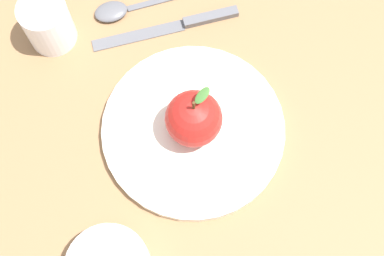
% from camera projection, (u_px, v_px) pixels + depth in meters
% --- Properties ---
extents(ground_plane, '(2.40, 2.40, 0.00)m').
position_uv_depth(ground_plane, '(187.00, 126.00, 0.70)').
color(ground_plane, olive).
extents(dinner_plate, '(0.24, 0.24, 0.01)m').
position_uv_depth(dinner_plate, '(192.00, 131.00, 0.69)').
color(dinner_plate, silver).
rests_on(dinner_plate, ground_plane).
extents(apple, '(0.07, 0.07, 0.09)m').
position_uv_depth(apple, '(196.00, 116.00, 0.65)').
color(apple, '#B21E19').
rests_on(apple, dinner_plate).
extents(cup, '(0.07, 0.07, 0.07)m').
position_uv_depth(cup, '(47.00, 22.00, 0.71)').
color(cup, white).
rests_on(cup, ground_plane).
extents(knife, '(0.19, 0.13, 0.01)m').
position_uv_depth(knife, '(179.00, 25.00, 0.75)').
color(knife, '#59595E').
rests_on(knife, ground_plane).
extents(spoon, '(0.15, 0.10, 0.01)m').
position_uv_depth(spoon, '(122.00, 9.00, 0.76)').
color(spoon, '#59595E').
rests_on(spoon, ground_plane).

